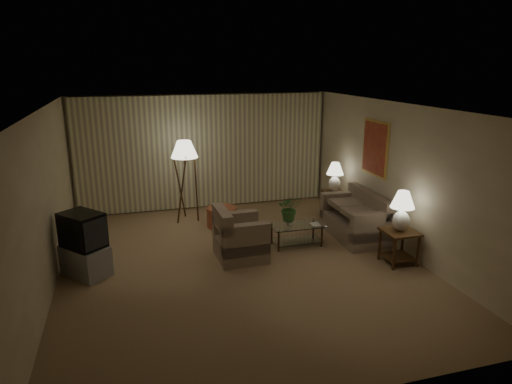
# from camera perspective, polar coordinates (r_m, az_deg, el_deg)

# --- Properties ---
(ground) EXTENTS (7.00, 7.00, 0.00)m
(ground) POSITION_cam_1_polar(r_m,az_deg,el_deg) (8.07, -1.94, -8.92)
(ground) COLOR #886B4B
(ground) RESTS_ON ground
(room_shell) EXTENTS (6.04, 7.02, 2.72)m
(room_shell) POSITION_cam_1_polar(r_m,az_deg,el_deg) (8.95, -4.29, 5.31)
(room_shell) COLOR beige
(room_shell) RESTS_ON ground
(sofa) EXTENTS (1.67, 0.92, 0.72)m
(sofa) POSITION_cam_1_polar(r_m,az_deg,el_deg) (9.33, 12.15, -3.40)
(sofa) COLOR gray
(sofa) RESTS_ON ground
(armchair) EXTENTS (0.92, 0.87, 0.74)m
(armchair) POSITION_cam_1_polar(r_m,az_deg,el_deg) (8.16, -1.95, -5.79)
(armchair) COLOR gray
(armchair) RESTS_ON ground
(side_table_near) EXTENTS (0.56, 0.56, 0.60)m
(side_table_near) POSITION_cam_1_polar(r_m,az_deg,el_deg) (8.31, 17.46, -5.84)
(side_table_near) COLOR #371F0F
(side_table_near) RESTS_ON ground
(side_table_far) EXTENTS (0.48, 0.40, 0.60)m
(side_table_far) POSITION_cam_1_polar(r_m,az_deg,el_deg) (10.44, 9.69, -0.98)
(side_table_far) COLOR #371F0F
(side_table_far) RESTS_ON ground
(table_lamp_near) EXTENTS (0.41, 0.41, 0.71)m
(table_lamp_near) POSITION_cam_1_polar(r_m,az_deg,el_deg) (8.11, 17.81, -1.86)
(table_lamp_near) COLOR white
(table_lamp_near) RESTS_ON side_table_near
(table_lamp_far) EXTENTS (0.38, 0.38, 0.66)m
(table_lamp_far) POSITION_cam_1_polar(r_m,az_deg,el_deg) (10.29, 9.84, 2.18)
(table_lamp_far) COLOR white
(table_lamp_far) RESTS_ON side_table_far
(coffee_table) EXTENTS (1.01, 0.55, 0.41)m
(coffee_table) POSITION_cam_1_polar(r_m,az_deg,el_deg) (8.77, 5.10, -4.96)
(coffee_table) COLOR silver
(coffee_table) RESTS_ON ground
(tv_cabinet) EXTENTS (1.24, 1.24, 0.50)m
(tv_cabinet) POSITION_cam_1_polar(r_m,az_deg,el_deg) (8.07, -20.51, -8.03)
(tv_cabinet) COLOR #959598
(tv_cabinet) RESTS_ON ground
(crt_tv) EXTENTS (1.14, 1.14, 0.57)m
(crt_tv) POSITION_cam_1_polar(r_m,az_deg,el_deg) (7.88, -20.89, -4.46)
(crt_tv) COLOR black
(crt_tv) RESTS_ON tv_cabinet
(floor_lamp) EXTENTS (0.58, 0.58, 1.79)m
(floor_lamp) POSITION_cam_1_polar(r_m,az_deg,el_deg) (10.03, -8.80, 1.56)
(floor_lamp) COLOR #371F0F
(floor_lamp) RESTS_ON ground
(ottoman) EXTENTS (0.74, 0.74, 0.42)m
(ottoman) POSITION_cam_1_polar(r_m,az_deg,el_deg) (9.77, -4.31, -3.12)
(ottoman) COLOR #A65D38
(ottoman) RESTS_ON ground
(vase) EXTENTS (0.18, 0.18, 0.15)m
(vase) POSITION_cam_1_polar(r_m,az_deg,el_deg) (8.64, 4.21, -3.74)
(vase) COLOR white
(vase) RESTS_ON coffee_table
(flowers) EXTENTS (0.52, 0.48, 0.50)m
(flowers) POSITION_cam_1_polar(r_m,az_deg,el_deg) (8.54, 4.25, -1.72)
(flowers) COLOR #3C7534
(flowers) RESTS_ON vase
(book) EXTENTS (0.18, 0.24, 0.02)m
(book) POSITION_cam_1_polar(r_m,az_deg,el_deg) (8.72, 6.90, -4.09)
(book) COLOR olive
(book) RESTS_ON coffee_table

